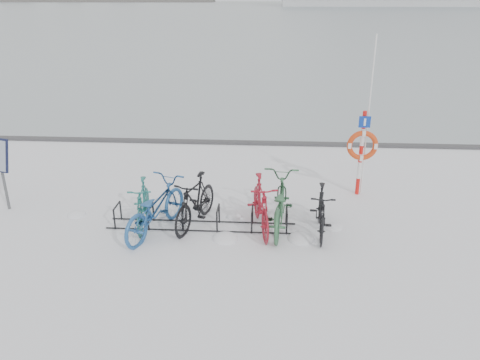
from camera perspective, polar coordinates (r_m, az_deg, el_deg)
ground at (r=10.04m, az=-4.72°, el=-5.69°), size 900.00×900.00×0.00m
ice_sheet at (r=163.87m, az=3.42°, el=20.19°), size 400.00×298.00×0.02m
quay_edge at (r=15.46m, az=-1.64°, el=4.61°), size 400.00×0.25×0.10m
bike_rack at (r=9.96m, az=-4.75°, el=-4.76°), size 4.00×0.48×0.46m
lifebuoy_station at (r=11.45m, az=14.70°, el=4.10°), size 0.73×0.22×3.80m
bike_0 at (r=10.13m, az=-11.78°, el=-2.69°), size 0.67×1.72×1.01m
bike_1 at (r=9.77m, az=-10.31°, el=-3.16°), size 1.42×2.26×1.12m
bike_2 at (r=9.93m, az=-5.48°, el=-2.45°), size 1.06×1.93×1.12m
bike_3 at (r=9.72m, az=2.57°, el=-2.84°), size 0.86×1.97×1.14m
bike_4 at (r=9.85m, az=4.80°, el=-2.61°), size 0.92×2.21×1.13m
bike_5 at (r=9.72m, az=9.89°, el=-3.60°), size 0.59×1.72×1.02m
snow_drifts at (r=10.02m, az=-0.66°, el=-5.69°), size 6.07×1.65×0.19m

